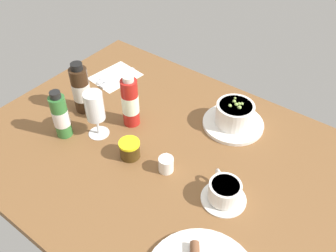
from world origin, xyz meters
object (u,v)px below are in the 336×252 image
object	(u,v)px
porridge_bowl	(234,116)
sauce_bottle_brown	(82,89)
creamer_jug	(166,164)
coffee_cup	(224,192)
sauce_bottle_red	(130,102)
wine_glass	(95,108)
jam_jar	(130,149)
cutlery_setting	(114,77)
sauce_bottle_green	(61,116)

from	to	relation	value
porridge_bowl	sauce_bottle_brown	bearing A→B (deg)	27.26
creamer_jug	sauce_bottle_brown	distance (cm)	39.50
coffee_cup	sauce_bottle_red	world-z (taller)	sauce_bottle_red
wine_glass	jam_jar	world-z (taller)	wine_glass
cutlery_setting	jam_jar	xyz separation A→B (cm)	(-32.07, 27.09, 2.59)
jam_jar	sauce_bottle_red	bearing A→B (deg)	-50.47
wine_glass	sauce_bottle_brown	distance (cm)	14.16
sauce_bottle_red	cutlery_setting	bearing A→B (deg)	-34.57
wine_glass	creamer_jug	bearing A→B (deg)	-178.15
sauce_bottle_green	sauce_bottle_red	size ratio (longest dim) A/B	0.91
coffee_cup	sauce_bottle_green	size ratio (longest dim) A/B	0.74
jam_jar	sauce_bottle_brown	distance (cm)	28.56
sauce_bottle_red	coffee_cup	bearing A→B (deg)	168.00
sauce_bottle_green	sauce_bottle_red	bearing A→B (deg)	-128.18
jam_jar	sauce_bottle_red	distance (cm)	16.00
creamer_jug	wine_glass	distance (cm)	27.28
sauce_bottle_green	wine_glass	bearing A→B (deg)	-141.64
cutlery_setting	coffee_cup	distance (cm)	66.59
cutlery_setting	coffee_cup	bearing A→B (deg)	158.92
creamer_jug	wine_glass	size ratio (longest dim) A/B	0.33
creamer_jug	wine_glass	bearing A→B (deg)	1.85
jam_jar	sauce_bottle_brown	xyz separation A→B (cm)	(27.01, -7.51, 5.41)
sauce_bottle_brown	sauce_bottle_red	size ratio (longest dim) A/B	1.00
coffee_cup	creamer_jug	bearing A→B (deg)	3.03
wine_glass	sauce_bottle_red	size ratio (longest dim) A/B	0.87
cutlery_setting	porridge_bowl	bearing A→B (deg)	-176.15
sauce_bottle_green	sauce_bottle_red	world-z (taller)	sauce_bottle_red
cutlery_setting	sauce_bottle_green	distance (cm)	34.44
sauce_bottle_red	creamer_jug	bearing A→B (deg)	156.16
wine_glass	sauce_bottle_brown	size ratio (longest dim) A/B	0.87
cutlery_setting	creamer_jug	xyz separation A→B (cm)	(-43.75, 24.90, 2.12)
wine_glass	sauce_bottle_red	distance (cm)	11.48
porridge_bowl	coffee_cup	bearing A→B (deg)	114.75
cutlery_setting	coffee_cup	size ratio (longest dim) A/B	1.53
creamer_jug	sauce_bottle_green	bearing A→B (deg)	12.22
wine_glass	sauce_bottle_red	world-z (taller)	sauce_bottle_red
porridge_bowl	creamer_jug	size ratio (longest dim) A/B	3.80
porridge_bowl	coffee_cup	distance (cm)	30.03
wine_glass	sauce_bottle_green	world-z (taller)	sauce_bottle_green
sauce_bottle_brown	porridge_bowl	bearing A→B (deg)	-152.74
creamer_jug	cutlery_setting	bearing A→B (deg)	-29.64
sauce_bottle_brown	sauce_bottle_red	bearing A→B (deg)	-166.93
coffee_cup	sauce_bottle_red	xyz separation A→B (cm)	(39.56, -8.41, 5.45)
cutlery_setting	creamer_jug	world-z (taller)	creamer_jug
porridge_bowl	sauce_bottle_green	bearing A→B (deg)	41.58
coffee_cup	wine_glass	size ratio (longest dim) A/B	0.77
cutlery_setting	sauce_bottle_brown	distance (cm)	21.75
wine_glass	porridge_bowl	bearing A→B (deg)	-137.63
porridge_bowl	sauce_bottle_green	world-z (taller)	sauce_bottle_green
coffee_cup	wine_glass	world-z (taller)	wine_glass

